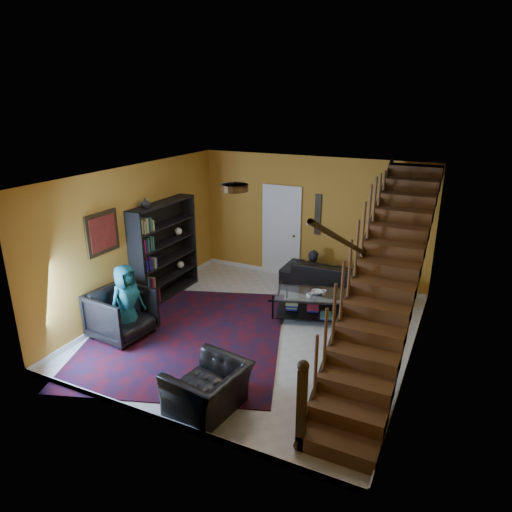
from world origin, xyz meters
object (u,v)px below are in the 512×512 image
at_px(bookshelf, 165,252).
at_px(sofa, 337,277).
at_px(armchair_left, 122,314).
at_px(coffee_table, 311,304).
at_px(armchair_right, 208,389).

xyz_separation_m(bookshelf, sofa, (3.18, 1.70, -0.63)).
xyz_separation_m(armchair_left, coffee_table, (2.74, 2.07, -0.14)).
bearing_deg(bookshelf, armchair_left, -78.80).
bearing_deg(bookshelf, sofa, 28.14).
relative_size(bookshelf, armchair_left, 2.10).
distance_m(sofa, armchair_right, 4.57).
height_order(armchair_right, coffee_table, armchair_right).
distance_m(armchair_right, coffee_table, 3.15).
height_order(bookshelf, coffee_table, bookshelf).
relative_size(armchair_left, coffee_table, 0.64).
bearing_deg(armchair_left, bookshelf, 16.83).
bearing_deg(coffee_table, armchair_left, -142.87).
relative_size(armchair_left, armchair_right, 0.95).
xyz_separation_m(bookshelf, armchair_right, (2.74, -2.85, -0.64)).
bearing_deg(armchair_left, armchair_right, -108.27).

